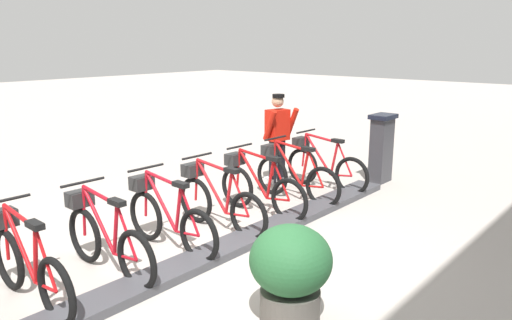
{
  "coord_description": "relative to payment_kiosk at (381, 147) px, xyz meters",
  "views": [
    {
      "loc": [
        -4.07,
        3.94,
        2.57
      ],
      "look_at": [
        0.5,
        -1.38,
        0.9
      ],
      "focal_mm": 34.83,
      "sensor_mm": 36.0,
      "label": 1
    }
  ],
  "objects": [
    {
      "name": "bike_docked_1",
      "position": [
        0.57,
        1.98,
        -0.24
      ],
      "size": [
        1.72,
        0.54,
        1.02
      ],
      "color": "black",
      "rests_on": "ground"
    },
    {
      "name": "worker_near_rack",
      "position": [
        1.4,
        1.35,
        0.24
      ],
      "size": [
        0.54,
        0.67,
        1.66
      ],
      "color": "white",
      "rests_on": "ground"
    },
    {
      "name": "dock_rail_base",
      "position": [
        -0.05,
        4.45,
        -0.62
      ],
      "size": [
        0.44,
        7.92,
        0.1
      ],
      "primitive_type": "cube",
      "color": "#47474C",
      "rests_on": "ground"
    },
    {
      "name": "bike_docked_0",
      "position": [
        0.57,
        1.09,
        -0.24
      ],
      "size": [
        1.72,
        0.54,
        1.02
      ],
      "color": "black",
      "rests_on": "ground"
    },
    {
      "name": "bike_docked_5",
      "position": [
        0.57,
        5.54,
        -0.24
      ],
      "size": [
        1.72,
        0.54,
        1.02
      ],
      "color": "black",
      "rests_on": "ground"
    },
    {
      "name": "bike_docked_4",
      "position": [
        0.57,
        4.65,
        -0.24
      ],
      "size": [
        1.72,
        0.54,
        1.02
      ],
      "color": "black",
      "rests_on": "ground"
    },
    {
      "name": "bike_docked_2",
      "position": [
        0.57,
        2.87,
        -0.24
      ],
      "size": [
        1.72,
        0.54,
        1.02
      ],
      "color": "black",
      "rests_on": "ground"
    },
    {
      "name": "payment_kiosk",
      "position": [
        0.0,
        0.0,
        0.0
      ],
      "size": [
        0.36,
        0.52,
        1.28
      ],
      "color": "#38383D",
      "rests_on": "ground"
    },
    {
      "name": "bike_docked_6",
      "position": [
        0.57,
        6.43,
        -0.24
      ],
      "size": [
        1.72,
        0.54,
        1.02
      ],
      "color": "black",
      "rests_on": "ground"
    },
    {
      "name": "planter_bush",
      "position": [
        -1.66,
        5.03,
        -0.12
      ],
      "size": [
        0.76,
        0.76,
        0.97
      ],
      "color": "#59544C",
      "rests_on": "ground"
    },
    {
      "name": "bike_docked_3",
      "position": [
        0.57,
        3.76,
        -0.24
      ],
      "size": [
        1.72,
        0.54,
        1.02
      ],
      "color": "black",
      "rests_on": "ground"
    },
    {
      "name": "ground_plane",
      "position": [
        -0.05,
        4.45,
        -0.67
      ],
      "size": [
        60.0,
        60.0,
        0.0
      ],
      "primitive_type": "plane",
      "color": "#B8ADA3"
    }
  ]
}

